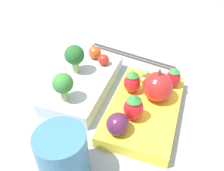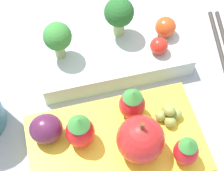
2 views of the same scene
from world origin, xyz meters
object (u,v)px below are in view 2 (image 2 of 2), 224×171
(cherry_tomato_1, at_px, (165,27))
(grape_cluster, at_px, (169,114))
(broccoli_floret_0, at_px, (119,14))
(plum, at_px, (46,129))
(broccoli_floret_1, at_px, (58,38))
(cherry_tomato_0, at_px, (159,46))
(strawberry_0, at_px, (132,104))
(apple, at_px, (140,139))
(strawberry_2, at_px, (186,151))
(bento_box_fruit, at_px, (112,146))
(bento_box_savoury, at_px, (112,54))
(strawberry_1, at_px, (80,131))

(cherry_tomato_1, xyz_separation_m, grape_cluster, (-0.02, -0.12, -0.01))
(broccoli_floret_0, bearing_deg, plum, -126.30)
(broccoli_floret_0, distance_m, broccoli_floret_1, 0.08)
(cherry_tomato_0, bearing_deg, strawberry_0, -120.29)
(cherry_tomato_0, relative_size, plum, 0.62)
(broccoli_floret_1, xyz_separation_m, strawberry_0, (0.08, -0.09, -0.02))
(broccoli_floret_0, distance_m, grape_cluster, 0.14)
(broccoli_floret_1, height_order, strawberry_0, broccoli_floret_1)
(broccoli_floret_1, height_order, cherry_tomato_1, broccoli_floret_1)
(apple, height_order, strawberry_2, apple)
(broccoli_floret_0, bearing_deg, bento_box_fruit, -100.77)
(bento_box_savoury, xyz_separation_m, strawberry_2, (0.06, -0.15, 0.03))
(broccoli_floret_1, distance_m, strawberry_2, 0.20)
(bento_box_fruit, relative_size, strawberry_2, 5.03)
(bento_box_savoury, height_order, strawberry_0, strawberry_0)
(bento_box_savoury, relative_size, strawberry_2, 4.93)
(cherry_tomato_0, height_order, apple, apple)
(broccoli_floret_1, xyz_separation_m, strawberry_1, (0.02, -0.12, -0.02))
(plum, bearing_deg, apple, -16.68)
(bento_box_savoury, relative_size, broccoli_floret_0, 3.54)
(strawberry_2, bearing_deg, cherry_tomato_1, 85.34)
(apple, xyz_separation_m, strawberry_0, (-0.00, 0.05, -0.00))
(bento_box_fruit, distance_m, strawberry_0, 0.05)
(bento_box_fruit, distance_m, strawberry_2, 0.08)
(broccoli_floret_0, height_order, strawberry_1, broccoli_floret_0)
(broccoli_floret_1, height_order, cherry_tomato_0, broccoli_floret_1)
(broccoli_floret_1, height_order, grape_cluster, broccoli_floret_1)
(broccoli_floret_0, xyz_separation_m, strawberry_1, (-0.06, -0.14, -0.02))
(bento_box_fruit, relative_size, strawberry_1, 4.23)
(plum, distance_m, grape_cluster, 0.14)
(cherry_tomato_1, height_order, apple, apple)
(strawberry_1, bearing_deg, grape_cluster, 8.61)
(bento_box_fruit, relative_size, broccoli_floret_1, 3.90)
(bento_box_savoury, xyz_separation_m, strawberry_1, (-0.05, -0.12, 0.03))
(strawberry_0, relative_size, strawberry_1, 0.94)
(bento_box_savoury, xyz_separation_m, broccoli_floret_0, (0.01, 0.02, 0.05))
(apple, bearing_deg, cherry_tomato_1, 68.81)
(strawberry_2, bearing_deg, bento_box_savoury, 110.14)
(cherry_tomato_1, bearing_deg, strawberry_1, -131.99)
(bento_box_savoury, height_order, broccoli_floret_1, broccoli_floret_1)
(broccoli_floret_1, xyz_separation_m, grape_cluster, (0.12, -0.10, -0.03))
(cherry_tomato_0, relative_size, strawberry_1, 0.46)
(bento_box_savoury, bearing_deg, broccoli_floret_0, 63.80)
(broccoli_floret_0, relative_size, cherry_tomato_1, 2.11)
(apple, bearing_deg, strawberry_2, -19.47)
(bento_box_fruit, relative_size, strawberry_0, 4.50)
(grape_cluster, bearing_deg, strawberry_2, -82.98)
(broccoli_floret_1, relative_size, cherry_tomato_1, 1.95)
(cherry_tomato_1, distance_m, plum, 0.20)
(strawberry_0, relative_size, grape_cluster, 1.45)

